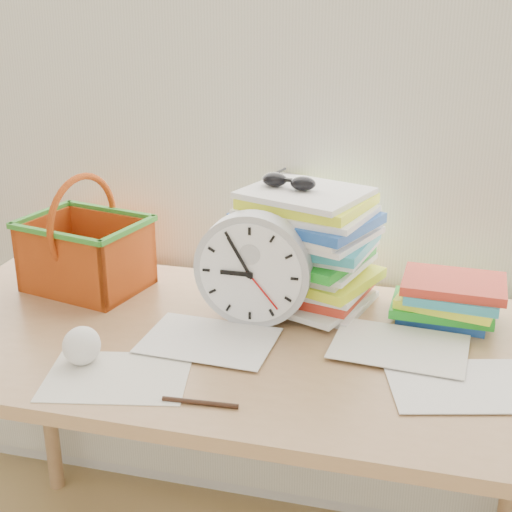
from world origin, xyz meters
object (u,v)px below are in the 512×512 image
(desk, at_px, (229,368))
(basket, at_px, (84,233))
(paper_stack, at_px, (307,248))
(clock, at_px, (253,269))
(book_stack, at_px, (445,299))

(desk, bearing_deg, basket, 157.29)
(paper_stack, relative_size, clock, 1.22)
(desk, xyz_separation_m, book_stack, (0.44, 0.20, 0.13))
(clock, height_order, basket, basket)
(paper_stack, bearing_deg, basket, -175.54)
(paper_stack, xyz_separation_m, basket, (-0.54, -0.04, 0.00))
(book_stack, bearing_deg, basket, -178.36)
(clock, xyz_separation_m, book_stack, (0.41, 0.12, -0.08))
(desk, distance_m, paper_stack, 0.32)
(book_stack, xyz_separation_m, basket, (-0.85, -0.02, 0.09))
(paper_stack, relative_size, basket, 1.11)
(clock, distance_m, basket, 0.45)
(clock, bearing_deg, basket, 168.32)
(desk, relative_size, paper_stack, 4.52)
(desk, relative_size, basket, 5.03)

